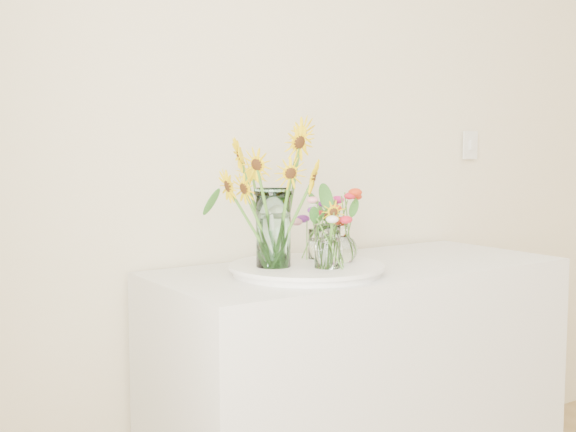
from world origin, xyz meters
The scene contains 10 objects.
counter centered at (-0.46, 1.93, 0.45)m, with size 1.40×0.60×0.90m, color white.
tray centered at (-0.71, 1.89, 0.91)m, with size 0.46×0.46×0.03m, color white.
mason_jar centered at (-0.82, 1.91, 1.05)m, with size 0.11×0.11×0.25m, color #B2E7D9.
sunflower_bouquet centered at (-0.82, 1.91, 1.15)m, with size 0.59×0.59×0.46m, color yellow, non-canonical shape.
small_vase_a centered at (-0.69, 1.81, 0.99)m, with size 0.08×0.08×0.13m, color white.
wildflower_posy_a centered at (-0.69, 1.81, 1.04)m, with size 0.21×0.21×0.22m, color red, non-canonical shape.
small_vase_b centered at (-0.58, 1.88, 1.00)m, with size 0.10×0.10×0.15m, color white, non-canonical shape.
wildflower_posy_b centered at (-0.58, 1.88, 1.04)m, with size 0.19×0.19×0.24m, color red, non-canonical shape.
small_vase_c centered at (-0.61, 1.97, 0.98)m, with size 0.06×0.06×0.10m, color white.
wildflower_posy_c centered at (-0.61, 1.97, 1.02)m, with size 0.20×0.20×0.19m, color red, non-canonical shape.
Camera 1 is at (-1.98, 0.10, 1.29)m, focal length 45.00 mm.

